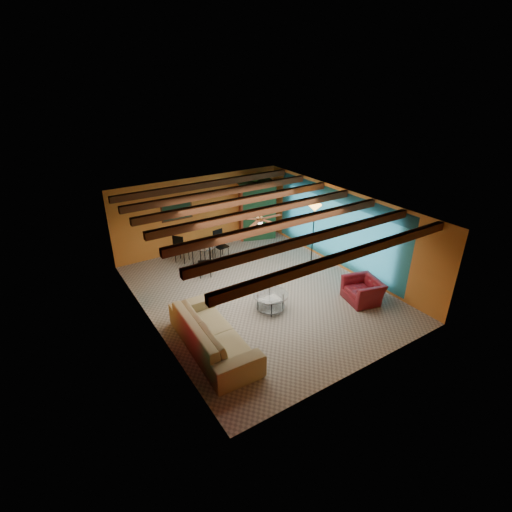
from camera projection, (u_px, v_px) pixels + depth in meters
room at (258, 218)px, 10.68m from camera, size 6.52×8.01×2.71m
sofa at (213, 333)px, 9.12m from camera, size 1.29×3.03×0.87m
armchair at (363, 290)px, 11.09m from camera, size 1.13×1.22×0.67m
coffee_table at (270, 302)px, 10.70m from camera, size 1.21×1.21×0.50m
dining_table at (202, 251)px, 13.08m from camera, size 2.29×2.29×1.04m
armoire at (255, 211)px, 15.01m from camera, size 1.41×0.99×2.24m
floor_lamp at (313, 236)px, 12.83m from camera, size 0.49×0.49×2.18m
ceiling_fan at (260, 219)px, 10.60m from camera, size 1.50×1.50×0.44m
painting at (177, 210)px, 13.47m from camera, size 1.05×0.03×0.65m
potted_plant at (255, 177)px, 14.43m from camera, size 0.44×0.39×0.44m
vase at (201, 234)px, 12.81m from camera, size 0.20×0.20×0.19m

